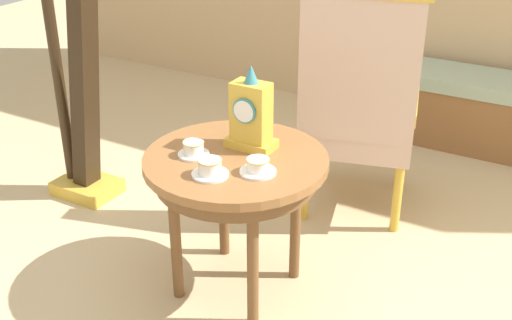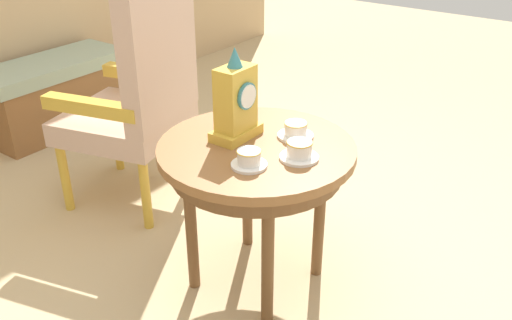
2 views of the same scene
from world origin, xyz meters
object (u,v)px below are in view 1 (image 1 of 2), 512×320
side_table (236,174)px  mantel_clock (251,116)px  teacup_left (194,149)px  teacup_right (210,168)px  teacup_center (258,167)px  harp (75,56)px  window_bench (468,109)px  armchair (359,102)px

side_table → mantel_clock: 0.23m
teacup_left → teacup_right: 0.18m
side_table → teacup_left: size_ratio=5.85×
teacup_right → teacup_center: bearing=36.5°
teacup_right → teacup_center: (0.14, 0.10, -0.00)m
side_table → teacup_right: bearing=-89.6°
teacup_right → mantel_clock: size_ratio=0.40×
teacup_left → side_table: bearing=27.4°
teacup_left → teacup_center: (0.28, -0.00, -0.00)m
harp → window_bench: 2.30m
side_table → harp: (-1.06, 0.28, 0.23)m
side_table → window_bench: 1.98m
teacup_left → mantel_clock: (0.15, 0.17, 0.11)m
armchair → harp: size_ratio=0.61×
teacup_right → harp: harp is taller
side_table → teacup_center: size_ratio=5.31×
window_bench → mantel_clock: bearing=-104.3°
teacup_center → window_bench: size_ratio=0.14×
harp → armchair: bearing=22.2°
harp → mantel_clock: bearing=-9.6°
mantel_clock → window_bench: (0.46, 1.81, -0.52)m
side_table → teacup_left: bearing=-152.6°
armchair → teacup_right: bearing=-100.8°
teacup_right → side_table: bearing=90.4°
teacup_left → mantel_clock: mantel_clock is taller
harp → window_bench: harp is taller
teacup_left → teacup_center: 0.28m
teacup_right → armchair: bearing=79.2°
side_table → teacup_center: teacup_center is taller
teacup_left → mantel_clock: size_ratio=0.36×
armchair → window_bench: armchair is taller
mantel_clock → armchair: (0.17, 0.69, -0.15)m
teacup_center → harp: harp is taller
mantel_clock → harp: size_ratio=0.18×
teacup_right → teacup_center: size_ratio=1.01×
teacup_right → window_bench: 2.17m
teacup_left → window_bench: (0.61, 1.98, -0.41)m
side_table → teacup_center: bearing=-28.3°
teacup_left → armchair: bearing=69.2°
side_table → teacup_center: (0.14, -0.08, 0.10)m
harp → window_bench: size_ratio=2.01×
teacup_right → mantel_clock: (0.01, 0.28, 0.11)m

